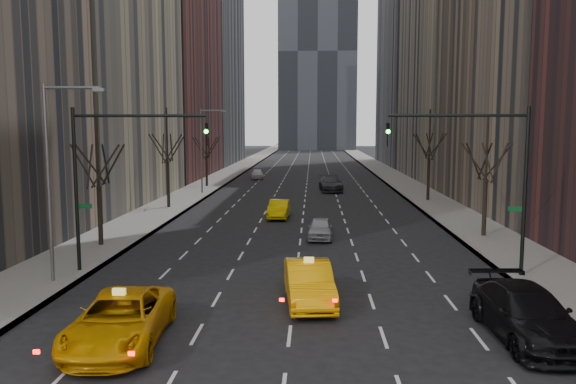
# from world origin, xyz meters

# --- Properties ---
(sidewalk_left) EXTENTS (4.50, 320.00, 0.15)m
(sidewalk_left) POSITION_xyz_m (-12.25, 70.00, 0.07)
(sidewalk_left) COLOR slate
(sidewalk_left) RESTS_ON ground
(sidewalk_right) EXTENTS (4.50, 320.00, 0.15)m
(sidewalk_right) POSITION_xyz_m (12.25, 70.00, 0.07)
(sidewalk_right) COLOR slate
(sidewalk_right) RESTS_ON ground
(bld_left_far) EXTENTS (14.00, 28.00, 44.00)m
(bld_left_far) POSITION_xyz_m (-21.50, 66.00, 22.00)
(bld_left_far) COLOR brown
(bld_left_far) RESTS_ON ground
(bld_left_deep) EXTENTS (14.00, 30.00, 60.00)m
(bld_left_deep) POSITION_xyz_m (-21.50, 96.00, 30.00)
(bld_left_deep) COLOR slate
(bld_left_deep) RESTS_ON ground
(bld_right_deep) EXTENTS (14.00, 30.00, 58.00)m
(bld_right_deep) POSITION_xyz_m (21.50, 95.00, 29.00)
(bld_right_deep) COLOR slate
(bld_right_deep) RESTS_ON ground
(tree_lw_b) EXTENTS (3.36, 3.50, 7.82)m
(tree_lw_b) POSITION_xyz_m (-12.00, 18.00, 3.72)
(tree_lw_b) COLOR black
(tree_lw_b) RESTS_ON ground
(tree_lw_c) EXTENTS (3.36, 3.50, 8.74)m
(tree_lw_c) POSITION_xyz_m (-12.00, 34.00, 4.04)
(tree_lw_c) COLOR black
(tree_lw_c) RESTS_ON ground
(tree_lw_d) EXTENTS (3.36, 3.50, 7.36)m
(tree_lw_d) POSITION_xyz_m (-12.00, 52.00, 3.56)
(tree_lw_d) COLOR black
(tree_lw_d) RESTS_ON ground
(tree_rw_b) EXTENTS (3.36, 3.50, 7.82)m
(tree_rw_b) POSITION_xyz_m (12.00, 22.00, 3.72)
(tree_rw_b) COLOR black
(tree_rw_b) RESTS_ON ground
(tree_rw_c) EXTENTS (3.36, 3.50, 8.74)m
(tree_rw_c) POSITION_xyz_m (12.00, 40.00, 4.04)
(tree_rw_c) COLOR black
(tree_rw_c) RESTS_ON ground
(traffic_mast_left) EXTENTS (6.69, 0.39, 8.00)m
(traffic_mast_left) POSITION_xyz_m (-9.11, 12.00, 5.49)
(traffic_mast_left) COLOR black
(traffic_mast_left) RESTS_ON ground
(traffic_mast_right) EXTENTS (6.69, 0.39, 8.00)m
(traffic_mast_right) POSITION_xyz_m (9.11, 12.00, 5.49)
(traffic_mast_right) COLOR black
(traffic_mast_right) RESTS_ON ground
(streetlight_near) EXTENTS (2.83, 0.22, 9.00)m
(streetlight_near) POSITION_xyz_m (-10.84, 10.00, 5.62)
(streetlight_near) COLOR slate
(streetlight_near) RESTS_ON ground
(streetlight_far) EXTENTS (2.83, 0.22, 9.00)m
(streetlight_far) POSITION_xyz_m (-10.84, 45.00, 5.62)
(streetlight_far) COLOR slate
(streetlight_far) RESTS_ON ground
(taxi_suv) EXTENTS (3.16, 6.22, 1.68)m
(taxi_suv) POSITION_xyz_m (-5.60, 3.01, 0.84)
(taxi_suv) COLOR orange
(taxi_suv) RESTS_ON ground
(taxi_sedan) EXTENTS (2.34, 5.33, 1.70)m
(taxi_sedan) POSITION_xyz_m (0.64, 7.69, 0.85)
(taxi_sedan) COLOR #FFA605
(taxi_sedan) RESTS_ON ground
(silver_sedan_ahead) EXTENTS (1.77, 4.00, 1.34)m
(silver_sedan_ahead) POSITION_xyz_m (1.29, 21.21, 0.67)
(silver_sedan_ahead) COLOR #A4A6AC
(silver_sedan_ahead) RESTS_ON ground
(parked_suv_black) EXTENTS (2.77, 6.19, 1.76)m
(parked_suv_black) POSITION_xyz_m (8.10, 4.10, 0.88)
(parked_suv_black) COLOR black
(parked_suv_black) RESTS_ON ground
(far_taxi) EXTENTS (1.68, 4.39, 1.43)m
(far_taxi) POSITION_xyz_m (-1.90, 29.31, 0.71)
(far_taxi) COLOR #E6C004
(far_taxi) RESTS_ON ground
(far_suv_grey) EXTENTS (2.78, 6.03, 1.71)m
(far_suv_grey) POSITION_xyz_m (2.80, 48.34, 0.85)
(far_suv_grey) COLOR #2F2E34
(far_suv_grey) RESTS_ON ground
(far_car_white) EXTENTS (2.01, 4.22, 1.39)m
(far_car_white) POSITION_xyz_m (-6.97, 62.70, 0.70)
(far_car_white) COLOR silver
(far_car_white) RESTS_ON ground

